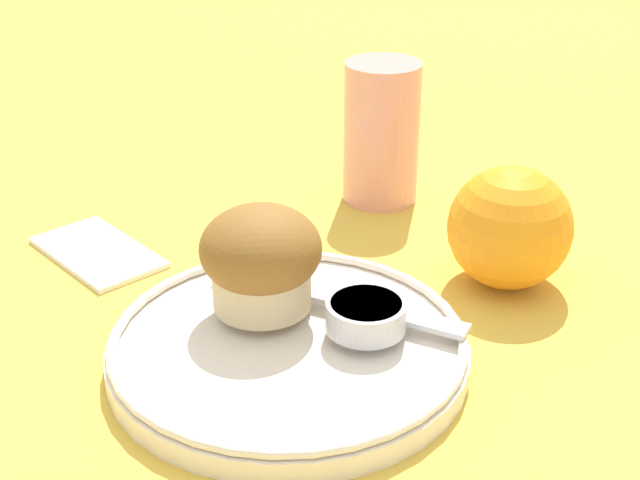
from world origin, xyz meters
TOP-DOWN VIEW (x-y plane):
  - ground_plane at (0.00, 0.00)m, footprint 3.00×3.00m
  - plate at (0.01, -0.02)m, footprint 0.21×0.21m
  - muffin at (-0.03, -0.01)m, footprint 0.07×0.07m
  - cream_ramekin at (0.03, 0.02)m, footprint 0.05×0.05m
  - berry_pair at (0.02, 0.02)m, footprint 0.03×0.01m
  - butter_knife at (0.00, 0.03)m, footprint 0.17×0.08m
  - orange_fruit at (0.04, 0.16)m, footprint 0.08×0.08m
  - juice_glass at (-0.12, 0.19)m, footprint 0.06×0.06m
  - folded_napkin at (-0.19, -0.03)m, footprint 0.10×0.06m

SIDE VIEW (x-z plane):
  - ground_plane at x=0.00m, z-range 0.00..0.00m
  - folded_napkin at x=-0.19m, z-range 0.00..0.01m
  - plate at x=0.01m, z-range 0.00..0.02m
  - butter_knife at x=0.00m, z-range 0.02..0.02m
  - berry_pair at x=0.02m, z-range 0.02..0.03m
  - cream_ramekin at x=0.03m, z-range 0.02..0.04m
  - orange_fruit at x=0.04m, z-range 0.00..0.08m
  - muffin at x=-0.03m, z-range 0.02..0.08m
  - juice_glass at x=-0.12m, z-range 0.00..0.11m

